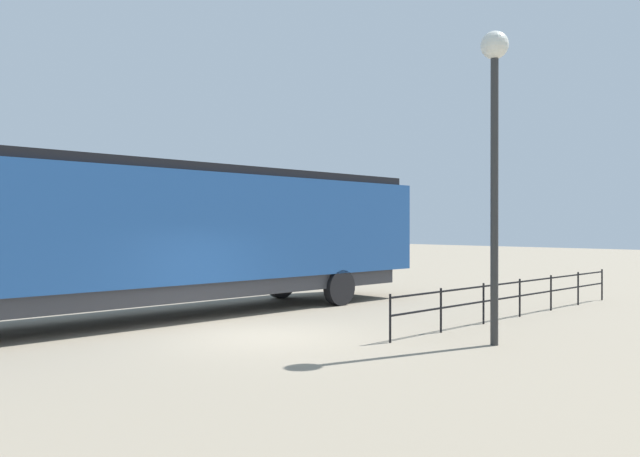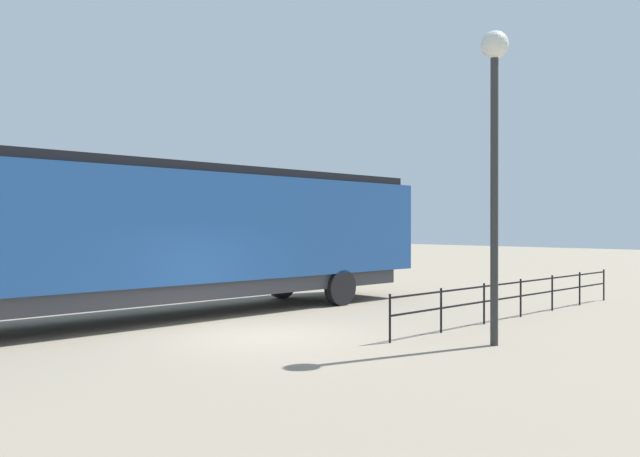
{
  "view_description": "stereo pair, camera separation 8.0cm",
  "coord_description": "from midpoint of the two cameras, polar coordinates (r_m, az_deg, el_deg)",
  "views": [
    {
      "loc": [
        10.9,
        -8.69,
        2.44
      ],
      "look_at": [
        0.65,
        1.17,
        2.39
      ],
      "focal_mm": 35.14,
      "sensor_mm": 36.0,
      "label": 1
    },
    {
      "loc": [
        10.96,
        -8.64,
        2.44
      ],
      "look_at": [
        0.65,
        1.17,
        2.39
      ],
      "focal_mm": 35.14,
      "sensor_mm": 36.0,
      "label": 2
    }
  ],
  "objects": [
    {
      "name": "ground_plane",
      "position": [
        14.16,
        -5.47,
        -9.73
      ],
      "size": [
        120.0,
        120.0,
        0.0
      ],
      "primitive_type": "plane",
      "color": "gray"
    },
    {
      "name": "locomotive",
      "position": [
        17.18,
        -14.12,
        -0.3
      ],
      "size": [
        3.1,
        18.34,
        4.08
      ],
      "color": "navy",
      "rests_on": "ground_plane"
    },
    {
      "name": "lamp_post",
      "position": [
        13.51,
        15.44,
        9.93
      ],
      "size": [
        0.57,
        0.57,
        6.45
      ],
      "color": "#2D2D2D",
      "rests_on": "ground_plane"
    },
    {
      "name": "platform_fence",
      "position": [
        17.78,
        17.61,
        -5.52
      ],
      "size": [
        0.05,
        10.94,
        1.02
      ],
      "color": "black",
      "rests_on": "ground_plane"
    }
  ]
}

